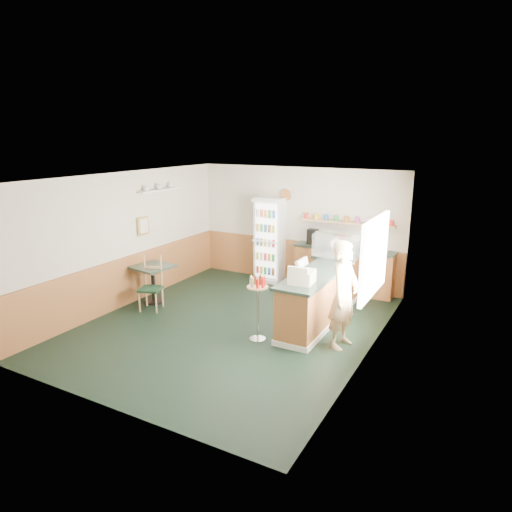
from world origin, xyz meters
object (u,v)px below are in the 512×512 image
Objects in this scene: shopkeeper at (344,295)px; cafe_chair at (153,281)px; cash_register at (302,277)px; cafe_table at (153,277)px; drinks_fridge at (270,240)px; condiment_stand at (258,299)px; display_case at (337,246)px.

shopkeeper is 1.65× the size of cafe_chair.
cash_register is at bearing -17.67° from cafe_chair.
cafe_table is (-3.40, 0.20, -0.56)m from cash_register.
shopkeeper reaches higher than cafe_chair.
drinks_fridge is 5.00× the size of cash_register.
drinks_fridge is 2.41× the size of cafe_table.
drinks_fridge is at bearing 113.32° from condiment_stand.
condiment_stand reaches higher than cafe_table.
drinks_fridge is 3.34m from condiment_stand.
cash_register is 0.36× the size of condiment_stand.
condiment_stand is at bearing -66.68° from drinks_fridge.
cafe_table is at bearing -120.11° from drinks_fridge.
shopkeeper is at bearing 18.58° from condiment_stand.
cash_register is 0.48× the size of cafe_table.
condiment_stand is 2.56m from cafe_chair.
display_case is 3.80m from cafe_table.
cash_register is 3.45m from cafe_table.
condiment_stand is at bearing -11.51° from cafe_table.
drinks_fridge reaches higher than cash_register.
cafe_chair is at bearing -113.92° from drinks_fridge.
shopkeeper is at bearing -44.45° from drinks_fridge.
drinks_fridge is 1.11× the size of shopkeeper.
cash_register reaches higher than condiment_stand.
drinks_fridge is at bearing 47.34° from cafe_chair.
shopkeeper is 4.12m from cafe_table.
drinks_fridge is at bearing 59.89° from cafe_table.
cafe_chair is at bearing 173.14° from condiment_stand.
cafe_chair is (-1.22, -2.75, -0.43)m from drinks_fridge.
condiment_stand is (1.32, -3.05, -0.26)m from drinks_fridge.
drinks_fridge reaches higher than cafe_chair.
cafe_table is at bearing -155.41° from display_case.
cafe_table is (-4.10, 0.11, -0.34)m from shopkeeper.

